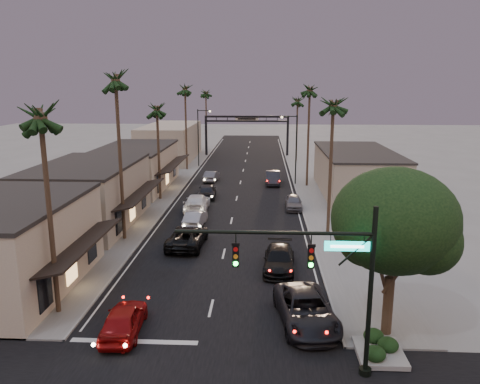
# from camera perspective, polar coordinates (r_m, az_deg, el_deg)

# --- Properties ---
(ground) EXTENTS (200.00, 200.00, 0.00)m
(ground) POSITION_cam_1_polar(r_m,az_deg,el_deg) (56.39, -0.24, -0.06)
(ground) COLOR slate
(ground) RESTS_ON ground
(road) EXTENTS (14.00, 120.00, 0.02)m
(road) POSITION_cam_1_polar(r_m,az_deg,el_deg) (61.26, 0.01, 0.99)
(road) COLOR black
(road) RESTS_ON ground
(sidewalk_left) EXTENTS (5.00, 92.00, 0.12)m
(sidewalk_left) POSITION_cam_1_polar(r_m,az_deg,el_deg) (69.16, -7.60, 2.31)
(sidewalk_left) COLOR slate
(sidewalk_left) RESTS_ON ground
(sidewalk_right) EXTENTS (5.00, 92.00, 0.12)m
(sidewalk_right) POSITION_cam_1_polar(r_m,az_deg,el_deg) (68.36, 8.28, 2.16)
(sidewalk_right) COLOR slate
(sidewalk_right) RESTS_ON ground
(storefront_near) EXTENTS (8.00, 12.00, 5.50)m
(storefront_near) POSITION_cam_1_polar(r_m,az_deg,el_deg) (32.76, -26.58, -6.14)
(storefront_near) COLOR tan
(storefront_near) RESTS_ON ground
(storefront_mid) EXTENTS (8.00, 14.00, 5.50)m
(storefront_mid) POSITION_cam_1_polar(r_m,az_deg,el_deg) (44.96, -18.01, -0.47)
(storefront_mid) COLOR gray
(storefront_mid) RESTS_ON ground
(storefront_far) EXTENTS (8.00, 16.00, 5.00)m
(storefront_far) POSITION_cam_1_polar(r_m,az_deg,el_deg) (59.92, -12.67, 2.84)
(storefront_far) COLOR tan
(storefront_far) RESTS_ON ground
(storefront_dist) EXTENTS (8.00, 20.00, 6.00)m
(storefront_dist) POSITION_cam_1_polar(r_m,az_deg,el_deg) (82.00, -8.47, 6.02)
(storefront_dist) COLOR gray
(storefront_dist) RESTS_ON ground
(building_right) EXTENTS (8.00, 18.00, 5.00)m
(building_right) POSITION_cam_1_polar(r_m,az_deg,el_deg) (56.90, 14.00, 2.24)
(building_right) COLOR gray
(building_right) RESTS_ON ground
(traffic_signal) EXTENTS (8.51, 0.22, 7.80)m
(traffic_signal) POSITION_cam_1_polar(r_m,az_deg,el_deg) (20.53, 10.52, -9.03)
(traffic_signal) COLOR black
(traffic_signal) RESTS_ON ground
(corner_tree) EXTENTS (6.20, 6.20, 8.80)m
(corner_tree) POSITION_cam_1_polar(r_m,az_deg,el_deg) (24.21, 18.47, -3.83)
(corner_tree) COLOR #38281C
(corner_tree) RESTS_ON ground
(planter) EXTENTS (2.20, 2.60, 0.24)m
(planter) POSITION_cam_1_polar(r_m,az_deg,el_deg) (24.66, 16.62, -18.61)
(planter) COLOR gray
(planter) RESTS_ON ground
(arch) EXTENTS (15.20, 0.40, 7.27)m
(arch) POSITION_cam_1_polar(r_m,az_deg,el_deg) (85.21, 0.83, 8.12)
(arch) COLOR black
(arch) RESTS_ON ground
(streetlight_right) EXTENTS (2.13, 0.30, 9.00)m
(streetlight_right) POSITION_cam_1_polar(r_m,az_deg,el_deg) (60.45, 6.61, 5.86)
(streetlight_right) COLOR black
(streetlight_right) RESTS_ON ground
(streetlight_left) EXTENTS (2.13, 0.30, 9.00)m
(streetlight_left) POSITION_cam_1_polar(r_m,az_deg,el_deg) (73.89, -4.91, 7.18)
(streetlight_left) COLOR black
(streetlight_left) RESTS_ON ground
(palm_la) EXTENTS (3.20, 3.20, 13.20)m
(palm_la) POSITION_cam_1_polar(r_m,az_deg,el_deg) (26.52, -23.23, 9.23)
(palm_la) COLOR #38281C
(palm_la) RESTS_ON ground
(palm_lb) EXTENTS (3.20, 3.20, 15.20)m
(palm_lb) POSITION_cam_1_polar(r_m,az_deg,el_deg) (38.62, -14.97, 13.56)
(palm_lb) COLOR #38281C
(palm_lb) RESTS_ON ground
(palm_lc) EXTENTS (3.20, 3.20, 12.20)m
(palm_lc) POSITION_cam_1_polar(r_m,az_deg,el_deg) (52.19, -10.11, 10.31)
(palm_lc) COLOR #38281C
(palm_lc) RESTS_ON ground
(palm_ld) EXTENTS (3.20, 3.20, 14.20)m
(palm_ld) POSITION_cam_1_polar(r_m,az_deg,el_deg) (70.80, -6.73, 12.63)
(palm_ld) COLOR #38281C
(palm_ld) RESTS_ON ground
(palm_ra) EXTENTS (3.20, 3.20, 13.20)m
(palm_ra) POSITION_cam_1_polar(r_m,az_deg,el_deg) (39.30, 11.33, 10.88)
(palm_ra) COLOR #38281C
(palm_ra) RESTS_ON ground
(palm_rb) EXTENTS (3.20, 3.20, 14.20)m
(palm_rb) POSITION_cam_1_polar(r_m,az_deg,el_deg) (59.14, 8.52, 12.54)
(palm_rb) COLOR #38281C
(palm_rb) RESTS_ON ground
(palm_rc) EXTENTS (3.20, 3.20, 12.20)m
(palm_rc) POSITION_cam_1_polar(r_m,az_deg,el_deg) (79.10, 7.05, 11.24)
(palm_rc) COLOR #38281C
(palm_rc) RESTS_ON ground
(palm_far) EXTENTS (3.20, 3.20, 13.20)m
(palm_far) POSITION_cam_1_polar(r_m,az_deg,el_deg) (93.54, -4.19, 12.14)
(palm_far) COLOR #38281C
(palm_far) RESTS_ON ground
(oncoming_red) EXTENTS (2.12, 4.72, 1.57)m
(oncoming_red) POSITION_cam_1_polar(r_m,az_deg,el_deg) (25.89, -13.99, -14.83)
(oncoming_red) COLOR maroon
(oncoming_red) RESTS_ON ground
(oncoming_pickup) EXTENTS (2.96, 5.95, 1.62)m
(oncoming_pickup) POSITION_cam_1_polar(r_m,az_deg,el_deg) (37.85, -6.43, -5.43)
(oncoming_pickup) COLOR black
(oncoming_pickup) RESTS_ON ground
(oncoming_silver) EXTENTS (1.85, 4.47, 1.44)m
(oncoming_silver) POSITION_cam_1_polar(r_m,az_deg,el_deg) (43.09, -5.48, -3.24)
(oncoming_silver) COLOR gray
(oncoming_silver) RESTS_ON ground
(oncoming_white) EXTENTS (2.47, 5.86, 1.69)m
(oncoming_white) POSITION_cam_1_polar(r_m,az_deg,el_deg) (48.40, -5.28, -1.28)
(oncoming_white) COLOR silver
(oncoming_white) RESTS_ON ground
(oncoming_dgrey) EXTENTS (2.20, 4.96, 1.66)m
(oncoming_dgrey) POSITION_cam_1_polar(r_m,az_deg,el_deg) (53.65, -4.03, 0.14)
(oncoming_dgrey) COLOR black
(oncoming_dgrey) RESTS_ON ground
(oncoming_grey_far) EXTENTS (1.88, 4.41, 1.42)m
(oncoming_grey_far) POSITION_cam_1_polar(r_m,az_deg,el_deg) (62.85, -3.51, 1.93)
(oncoming_grey_far) COLOR #525257
(oncoming_grey_far) RESTS_ON ground
(curbside_near) EXTENTS (3.62, 6.43, 1.70)m
(curbside_near) POSITION_cam_1_polar(r_m,az_deg,el_deg) (26.24, 8.03, -14.01)
(curbside_near) COLOR black
(curbside_near) RESTS_ON ground
(curbside_black) EXTENTS (2.42, 5.35, 1.52)m
(curbside_black) POSITION_cam_1_polar(r_m,az_deg,el_deg) (33.15, 4.78, -8.19)
(curbside_black) COLOR black
(curbside_black) RESTS_ON ground
(curbside_grey) EXTENTS (1.77, 4.26, 1.44)m
(curbside_grey) POSITION_cam_1_polar(r_m,az_deg,el_deg) (49.08, 6.55, -1.25)
(curbside_grey) COLOR #57575D
(curbside_grey) RESTS_ON ground
(curbside_far) EXTENTS (1.81, 5.11, 1.68)m
(curbside_far) POSITION_cam_1_polar(r_m,az_deg,el_deg) (61.08, 4.03, 1.72)
(curbside_far) COLOR black
(curbside_far) RESTS_ON ground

